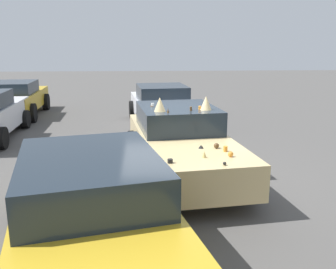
{
  "coord_description": "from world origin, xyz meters",
  "views": [
    {
      "loc": [
        -7.67,
        0.77,
        2.8
      ],
      "look_at": [
        0.0,
        0.3,
        0.9
      ],
      "focal_mm": 40.15,
      "sensor_mm": 36.0,
      "label": 1
    }
  ],
  "objects": [
    {
      "name": "parked_sedan_behind_left",
      "position": [
        5.07,
        0.23,
        0.69
      ],
      "size": [
        4.42,
        2.34,
        1.39
      ],
      "rotation": [
        0.0,
        0.0,
        0.11
      ],
      "color": "silver",
      "rests_on": "ground"
    },
    {
      "name": "parked_sedan_far_right",
      "position": [
        6.96,
        5.77,
        0.7
      ],
      "size": [
        4.29,
        2.23,
        1.36
      ],
      "rotation": [
        0.0,
        0.0,
        0.07
      ],
      "color": "gold",
      "rests_on": "ground"
    },
    {
      "name": "ground_plane",
      "position": [
        0.0,
        0.0,
        0.0
      ],
      "size": [
        60.0,
        60.0,
        0.0
      ],
      "primitive_type": "plane",
      "color": "#514F4C"
    },
    {
      "name": "art_car_decorated",
      "position": [
        0.1,
        0.01,
        0.72
      ],
      "size": [
        4.88,
        2.48,
        1.71
      ],
      "rotation": [
        0.0,
        0.0,
        3.27
      ],
      "color": "#D8BC7F",
      "rests_on": "ground"
    },
    {
      "name": "parked_sedan_row_back_center",
      "position": [
        -3.1,
        1.5,
        0.74
      ],
      "size": [
        4.72,
        2.79,
        1.44
      ],
      "rotation": [
        0.0,
        0.0,
        0.23
      ],
      "color": "gold",
      "rests_on": "ground"
    }
  ]
}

